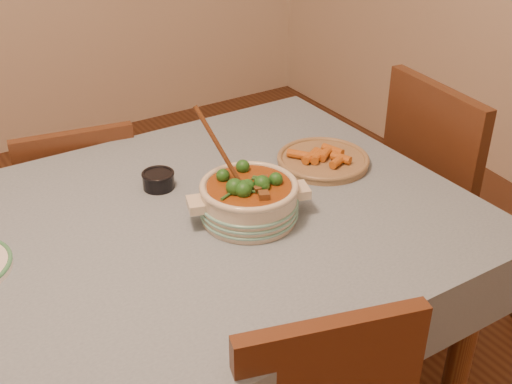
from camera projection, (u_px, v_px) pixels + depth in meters
dining_table at (145, 267)px, 1.60m from camera, size 1.68×1.08×0.76m
stew_casserole at (249, 197)px, 1.59m from camera, size 0.31×0.30×0.29m
condiment_bowl at (158, 179)px, 1.74m from camera, size 0.10×0.10×0.05m
fried_plate at (323, 158)px, 1.87m from camera, size 0.27×0.27×0.05m
chair_far at (82, 212)px, 2.21m from camera, size 0.43×0.43×0.80m
chair_right at (449, 191)px, 2.20m from camera, size 0.47×0.47×0.92m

